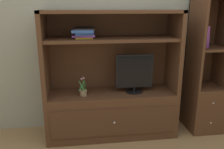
% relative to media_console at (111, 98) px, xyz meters
% --- Properties ---
extents(painted_rear_wall, '(6.00, 0.10, 2.80)m').
position_rel_media_console_xyz_m(painted_rear_wall, '(0.00, 0.34, 0.90)').
color(painted_rear_wall, gray).
rests_on(painted_rear_wall, ground_plane).
extents(media_console, '(1.66, 0.54, 1.61)m').
position_rel_media_console_xyz_m(media_console, '(0.00, 0.00, 0.00)').
color(media_console, '#4C2D1C').
rests_on(media_console, ground_plane).
extents(tv_monitor, '(0.47, 0.22, 0.49)m').
position_rel_media_console_xyz_m(tv_monitor, '(0.29, -0.03, 0.34)').
color(tv_monitor, black).
rests_on(tv_monitor, media_console).
extents(potted_plant, '(0.10, 0.10, 0.25)m').
position_rel_media_console_xyz_m(potted_plant, '(-0.36, -0.08, 0.14)').
color(potted_plant, '#8C7251').
rests_on(potted_plant, media_console).
extents(magazine_stack, '(0.28, 0.34, 0.12)m').
position_rel_media_console_xyz_m(magazine_stack, '(-0.33, -0.01, 0.85)').
color(magazine_stack, gold).
rests_on(magazine_stack, media_console).
extents(bookshelf_tall, '(0.43, 0.49, 1.76)m').
position_rel_media_console_xyz_m(bookshelf_tall, '(1.28, 0.00, 0.08)').
color(bookshelf_tall, '#4C2D1C').
rests_on(bookshelf_tall, ground_plane).
extents(upright_book_row, '(0.11, 0.14, 0.27)m').
position_rel_media_console_xyz_m(upright_book_row, '(1.17, -0.01, 0.77)').
color(upright_book_row, black).
rests_on(upright_book_row, bookshelf_tall).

